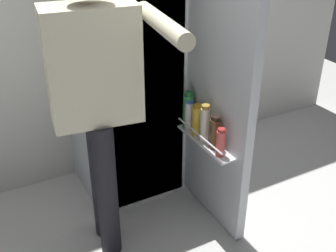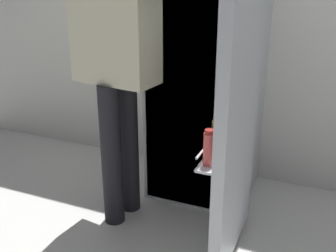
{
  "view_description": "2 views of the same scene",
  "coord_description": "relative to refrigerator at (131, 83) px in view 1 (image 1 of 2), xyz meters",
  "views": [
    {
      "loc": [
        -0.97,
        -1.9,
        1.91
      ],
      "look_at": [
        0.01,
        -0.08,
        0.76
      ],
      "focal_mm": 45.72,
      "sensor_mm": 36.0,
      "label": 1
    },
    {
      "loc": [
        0.76,
        -1.88,
        1.44
      ],
      "look_at": [
        -0.0,
        -0.1,
        0.69
      ],
      "focal_mm": 43.81,
      "sensor_mm": 36.0,
      "label": 2
    }
  ],
  "objects": [
    {
      "name": "ground_plane",
      "position": [
        -0.03,
        -0.48,
        -0.8
      ],
      "size": [
        6.57,
        6.57,
        0.0
      ],
      "primitive_type": "plane",
      "color": "silver"
    },
    {
      "name": "person",
      "position": [
        -0.38,
        -0.46,
        0.23
      ],
      "size": [
        0.57,
        0.82,
        1.7
      ],
      "color": "black",
      "rests_on": "ground_plane"
    },
    {
      "name": "refrigerator",
      "position": [
        0.0,
        0.0,
        0.0
      ],
      "size": [
        0.7,
        1.2,
        1.61
      ],
      "color": "silver",
      "rests_on": "ground_plane"
    },
    {
      "name": "kitchen_wall",
      "position": [
        -0.03,
        0.4,
        0.45
      ],
      "size": [
        4.4,
        0.1,
        2.51
      ],
      "primitive_type": "cube",
      "color": "silver",
      "rests_on": "ground_plane"
    }
  ]
}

